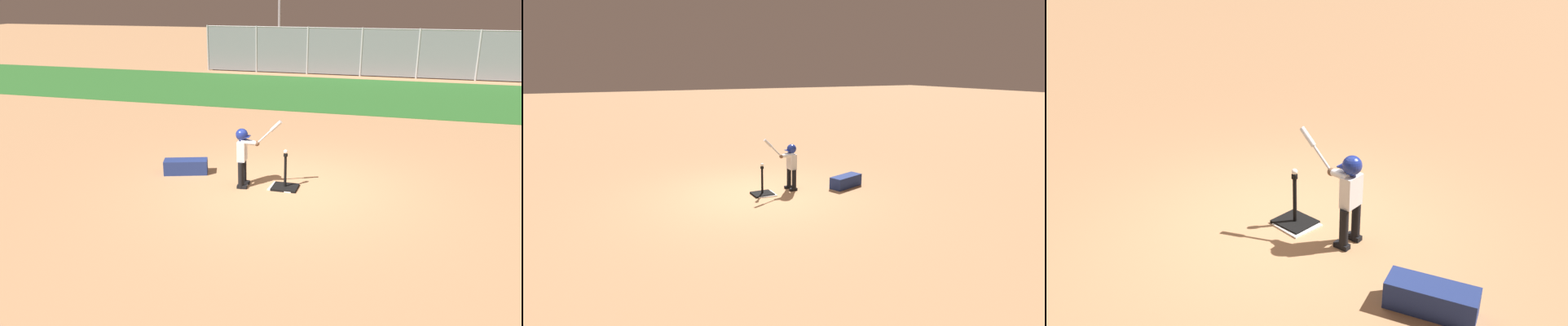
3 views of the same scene
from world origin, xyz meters
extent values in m
plane|color=#AD7F56|center=(0.00, 0.00, 0.00)|extent=(90.00, 90.00, 0.00)
cube|color=white|center=(-0.19, 0.02, 0.01)|extent=(0.47, 0.47, 0.02)
cube|color=black|center=(-0.14, 0.00, 0.02)|extent=(0.46, 0.41, 0.04)
cylinder|color=black|center=(-0.14, 0.00, 0.32)|extent=(0.05, 0.05, 0.57)
cylinder|color=black|center=(-0.14, 0.00, 0.63)|extent=(0.08, 0.08, 0.05)
cylinder|color=black|center=(-0.93, 0.02, 0.25)|extent=(0.11, 0.11, 0.49)
cube|color=black|center=(-0.91, 0.03, 0.03)|extent=(0.19, 0.10, 0.06)
cylinder|color=black|center=(-0.91, -0.21, 0.25)|extent=(0.11, 0.11, 0.49)
cube|color=black|center=(-0.89, -0.21, 0.03)|extent=(0.19, 0.10, 0.06)
cube|color=silver|center=(-0.92, -0.09, 0.68)|extent=(0.16, 0.27, 0.36)
sphere|color=brown|center=(-0.92, -0.09, 0.97)|extent=(0.19, 0.19, 0.19)
sphere|color=navy|center=(-0.92, -0.09, 0.98)|extent=(0.22, 0.22, 0.22)
cube|color=navy|center=(-0.83, -0.09, 0.95)|extent=(0.12, 0.17, 0.01)
cylinder|color=silver|center=(-0.79, -0.04, 0.84)|extent=(0.30, 0.14, 0.11)
cylinder|color=silver|center=(-0.78, -0.12, 0.84)|extent=(0.30, 0.18, 0.11)
sphere|color=brown|center=(-0.65, -0.07, 0.83)|extent=(0.09, 0.09, 0.09)
cylinder|color=silver|center=(-0.44, -0.06, 1.03)|extent=(0.44, 0.07, 0.43)
cylinder|color=silver|center=(-0.31, -0.05, 1.16)|extent=(0.22, 0.08, 0.22)
cylinder|color=black|center=(-0.66, -0.07, 0.81)|extent=(0.05, 0.05, 0.04)
sphere|color=white|center=(-0.14, 0.00, 0.70)|extent=(0.07, 0.07, 0.07)
cube|color=navy|center=(-2.20, 0.28, 0.14)|extent=(0.90, 0.57, 0.28)
camera|label=1|loc=(1.74, -8.42, 3.34)|focal=35.00mm
camera|label=2|loc=(3.16, 8.19, 2.81)|focal=28.00mm
camera|label=3|loc=(-4.02, 3.84, 3.12)|focal=35.00mm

